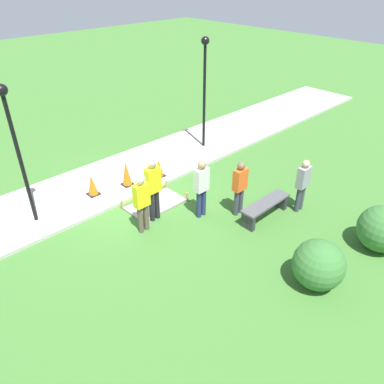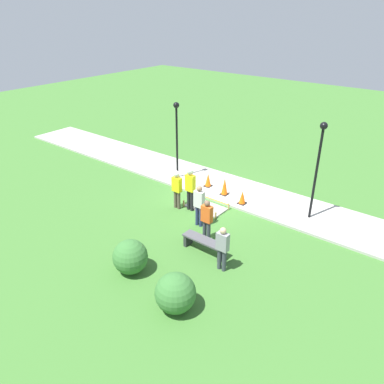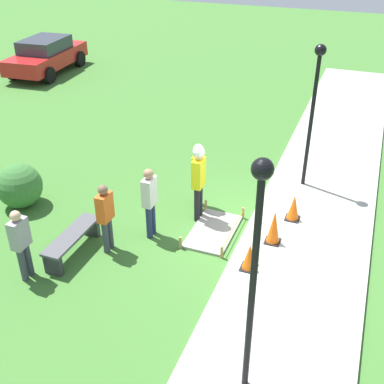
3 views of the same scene
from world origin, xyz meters
The scene contains 16 objects.
ground_plane centered at (0.00, 0.00, 0.00)m, with size 60.00×60.00×0.00m, color #3D702D.
sidewalk centered at (0.00, -1.39, 0.05)m, with size 28.00×2.78×0.10m.
wet_concrete_patch centered at (-0.39, 0.69, 0.03)m, with size 1.71×1.01×0.30m.
traffic_cone_near_patch centered at (-1.47, -0.45, 0.39)m, with size 0.34×0.34×0.60m.
traffic_cone_far_patch centered at (-0.39, -0.70, 0.50)m, with size 0.34×0.34×0.81m.
traffic_cone_sidewalk_edge centered at (0.69, -0.94, 0.42)m, with size 0.34×0.34×0.65m.
park_bench centered at (-2.22, 3.28, 0.35)m, with size 1.66×0.44×0.51m.
worker_supervisor centered at (0.58, 1.43, 1.01)m, with size 0.40×0.25×1.71m.
worker_assistant centered at (0.04, 1.22, 1.18)m, with size 0.40×0.28×1.93m.
bystander_in_orange_shirt centered at (-1.84, 2.63, 0.92)m, with size 0.40×0.22×1.63m.
bystander_in_gray_shirt centered at (-1.00, 1.99, 0.97)m, with size 0.40×0.23×1.72m.
bystander_in_white_shirt centered at (-3.24, 3.72, 0.89)m, with size 0.40×0.22×1.59m.
lamppost_near centered at (2.51, -0.88, 2.55)m, with size 0.28×0.28×3.71m.
lamppost_far centered at (-4.21, -1.13, 2.67)m, with size 0.28×0.28×3.92m.
parked_car_red centered at (8.97, 11.93, 0.81)m, with size 4.59×2.32×1.55m.
shrub_rounded_near centered at (-0.99, 5.60, 0.57)m, with size 1.13×1.13×1.13m.
Camera 3 is at (-9.15, -2.15, 6.49)m, focal length 45.00 mm.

